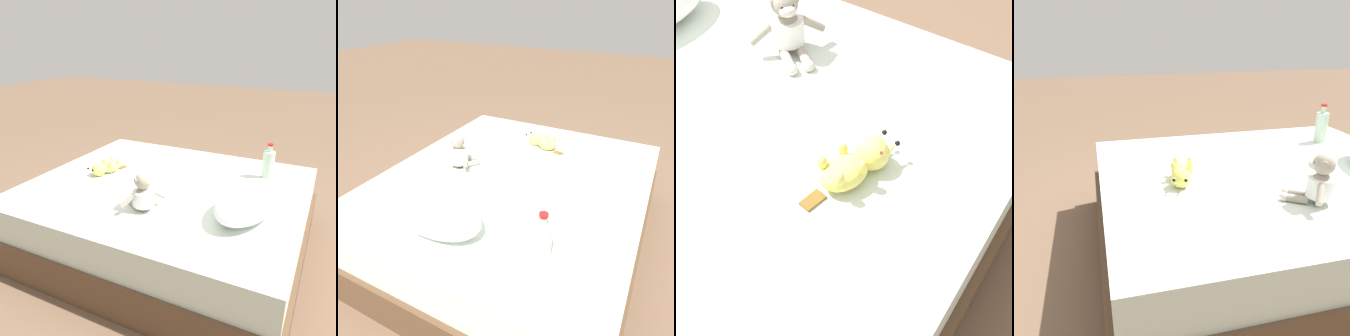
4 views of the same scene
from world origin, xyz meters
The scene contains 5 objects.
ground_plane centered at (0.00, 0.00, 0.00)m, with size 16.00×16.00×0.00m, color brown.
bed centered at (0.00, 0.00, 0.23)m, with size 1.59×1.84×0.46m.
plush_monkey centered at (0.38, 0.03, 0.55)m, with size 0.25×0.25×0.24m.
plush_yellow_creature centered at (0.02, -0.49, 0.50)m, with size 0.32×0.17×0.10m.
glass_bottle centered at (-0.41, 0.59, 0.56)m, with size 0.08×0.08×0.26m.
Camera 4 is at (1.59, -0.89, 1.19)m, focal length 37.79 mm.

